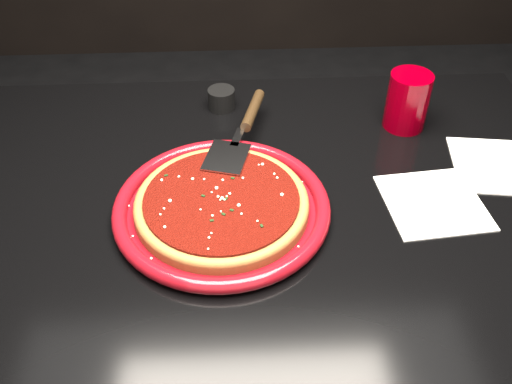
% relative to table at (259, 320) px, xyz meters
% --- Properties ---
extents(table, '(1.20, 0.80, 0.75)m').
position_rel_table_xyz_m(table, '(0.00, 0.00, 0.00)').
color(table, black).
rests_on(table, floor).
extents(plate, '(0.48, 0.48, 0.03)m').
position_rel_table_xyz_m(plate, '(-0.07, -0.05, 0.39)').
color(plate, maroon).
rests_on(plate, table).
extents(pizza_crust, '(0.39, 0.39, 0.01)m').
position_rel_table_xyz_m(pizza_crust, '(-0.07, -0.05, 0.39)').
color(pizza_crust, brown).
rests_on(pizza_crust, plate).
extents(pizza_crust_rim, '(0.39, 0.39, 0.02)m').
position_rel_table_xyz_m(pizza_crust_rim, '(-0.07, -0.05, 0.40)').
color(pizza_crust_rim, brown).
rests_on(pizza_crust_rim, plate).
extents(pizza_sauce, '(0.34, 0.34, 0.01)m').
position_rel_table_xyz_m(pizza_sauce, '(-0.07, -0.05, 0.41)').
color(pizza_sauce, '#5F1009').
rests_on(pizza_sauce, plate).
extents(parmesan_dusting, '(0.26, 0.26, 0.01)m').
position_rel_table_xyz_m(parmesan_dusting, '(-0.07, -0.05, 0.41)').
color(parmesan_dusting, '#F9ECC7').
rests_on(parmesan_dusting, plate).
extents(basil_flecks, '(0.23, 0.23, 0.00)m').
position_rel_table_xyz_m(basil_flecks, '(-0.07, -0.05, 0.41)').
color(basil_flecks, black).
rests_on(basil_flecks, plate).
extents(pizza_server, '(0.17, 0.32, 0.02)m').
position_rel_table_xyz_m(pizza_server, '(-0.03, 0.13, 0.42)').
color(pizza_server, '#B1B4B8').
rests_on(pizza_server, plate).
extents(cup, '(0.11, 0.11, 0.12)m').
position_rel_table_xyz_m(cup, '(0.31, 0.20, 0.43)').
color(cup, '#82000C').
rests_on(cup, table).
extents(napkin_a, '(0.18, 0.18, 0.00)m').
position_rel_table_xyz_m(napkin_a, '(0.30, -0.04, 0.38)').
color(napkin_a, silver).
rests_on(napkin_a, table).
extents(napkin_b, '(0.18, 0.19, 0.00)m').
position_rel_table_xyz_m(napkin_b, '(0.45, 0.05, 0.38)').
color(napkin_b, silver).
rests_on(napkin_b, table).
extents(ramekin, '(0.06, 0.06, 0.04)m').
position_rel_table_xyz_m(ramekin, '(-0.07, 0.28, 0.40)').
color(ramekin, black).
rests_on(ramekin, table).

